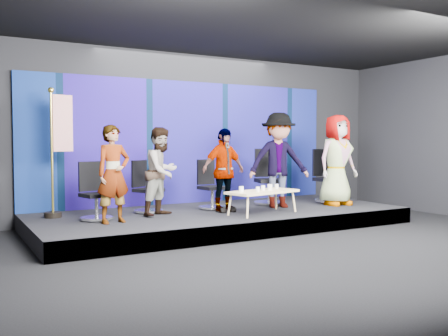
{
  "coord_description": "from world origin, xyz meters",
  "views": [
    {
      "loc": [
        -4.62,
        -5.78,
        1.61
      ],
      "look_at": [
        0.01,
        2.4,
        1.12
      ],
      "focal_mm": 40.0,
      "sensor_mm": 36.0,
      "label": 1
    }
  ],
  "objects_px": {
    "panelist_a": "(113,174)",
    "mug_b": "(258,189)",
    "flag_stand": "(58,149)",
    "panelist_c": "(223,170)",
    "panelist_b": "(162,171)",
    "chair_b": "(146,195)",
    "chair_a": "(95,201)",
    "panelist_e": "(337,160)",
    "chair_c": "(211,193)",
    "mug_c": "(263,188)",
    "mug_d": "(270,187)",
    "panelist_d": "(279,160)",
    "chair_d": "(268,186)",
    "coffee_table": "(263,192)",
    "mug_e": "(277,186)",
    "mug_a": "(241,189)",
    "chair_e": "(327,185)"
  },
  "relations": [
    {
      "from": "chair_b",
      "to": "chair_e",
      "type": "distance_m",
      "value": 4.04
    },
    {
      "from": "chair_c",
      "to": "flag_stand",
      "type": "height_order",
      "value": "flag_stand"
    },
    {
      "from": "panelist_d",
      "to": "mug_e",
      "type": "relative_size",
      "value": 22.04
    },
    {
      "from": "panelist_a",
      "to": "panelist_d",
      "type": "bearing_deg",
      "value": -7.86
    },
    {
      "from": "mug_b",
      "to": "chair_c",
      "type": "bearing_deg",
      "value": 106.24
    },
    {
      "from": "chair_c",
      "to": "mug_c",
      "type": "bearing_deg",
      "value": -67.95
    },
    {
      "from": "coffee_table",
      "to": "flag_stand",
      "type": "distance_m",
      "value": 3.7
    },
    {
      "from": "panelist_a",
      "to": "chair_c",
      "type": "xyz_separation_m",
      "value": [
        2.17,
        0.75,
        -0.48
      ]
    },
    {
      "from": "chair_a",
      "to": "mug_b",
      "type": "height_order",
      "value": "chair_a"
    },
    {
      "from": "chair_b",
      "to": "mug_b",
      "type": "height_order",
      "value": "chair_b"
    },
    {
      "from": "coffee_table",
      "to": "mug_c",
      "type": "relative_size",
      "value": 16.78
    },
    {
      "from": "flag_stand",
      "to": "mug_c",
      "type": "bearing_deg",
      "value": -33.47
    },
    {
      "from": "chair_b",
      "to": "panelist_e",
      "type": "xyz_separation_m",
      "value": [
        3.85,
        -0.9,
        0.62
      ]
    },
    {
      "from": "panelist_a",
      "to": "mug_e",
      "type": "distance_m",
      "value": 3.15
    },
    {
      "from": "chair_b",
      "to": "mug_c",
      "type": "height_order",
      "value": "chair_b"
    },
    {
      "from": "chair_a",
      "to": "panelist_b",
      "type": "distance_m",
      "value": 1.27
    },
    {
      "from": "panelist_a",
      "to": "chair_b",
      "type": "distance_m",
      "value": 1.33
    },
    {
      "from": "coffee_table",
      "to": "panelist_b",
      "type": "bearing_deg",
      "value": 157.09
    },
    {
      "from": "chair_a",
      "to": "panelist_e",
      "type": "bearing_deg",
      "value": -17.74
    },
    {
      "from": "chair_b",
      "to": "flag_stand",
      "type": "distance_m",
      "value": 1.77
    },
    {
      "from": "chair_d",
      "to": "mug_c",
      "type": "xyz_separation_m",
      "value": [
        -0.82,
        -1.01,
        0.08
      ]
    },
    {
      "from": "panelist_c",
      "to": "panelist_b",
      "type": "bearing_deg",
      "value": 165.91
    },
    {
      "from": "chair_c",
      "to": "panelist_d",
      "type": "xyz_separation_m",
      "value": [
        1.28,
        -0.49,
        0.63
      ]
    },
    {
      "from": "chair_a",
      "to": "mug_c",
      "type": "distance_m",
      "value": 3.0
    },
    {
      "from": "chair_b",
      "to": "mug_c",
      "type": "xyz_separation_m",
      "value": [
        1.85,
        -1.13,
        0.15
      ]
    },
    {
      "from": "panelist_a",
      "to": "chair_e",
      "type": "xyz_separation_m",
      "value": [
        4.9,
        0.45,
        -0.41
      ]
    },
    {
      "from": "mug_b",
      "to": "flag_stand",
      "type": "xyz_separation_m",
      "value": [
        -3.15,
        1.52,
        0.73
      ]
    },
    {
      "from": "panelist_b",
      "to": "mug_a",
      "type": "distance_m",
      "value": 1.45
    },
    {
      "from": "coffee_table",
      "to": "mug_c",
      "type": "height_order",
      "value": "mug_c"
    },
    {
      "from": "chair_b",
      "to": "panelist_b",
      "type": "xyz_separation_m",
      "value": [
        0.11,
        -0.49,
        0.47
      ]
    },
    {
      "from": "flag_stand",
      "to": "chair_c",
      "type": "bearing_deg",
      "value": -18.78
    },
    {
      "from": "chair_e",
      "to": "mug_d",
      "type": "distance_m",
      "value": 2.17
    },
    {
      "from": "chair_a",
      "to": "panelist_a",
      "type": "bearing_deg",
      "value": -81.06
    },
    {
      "from": "panelist_d",
      "to": "mug_c",
      "type": "height_order",
      "value": "panelist_d"
    },
    {
      "from": "chair_a",
      "to": "chair_b",
      "type": "distance_m",
      "value": 1.14
    },
    {
      "from": "panelist_c",
      "to": "coffee_table",
      "type": "height_order",
      "value": "panelist_c"
    },
    {
      "from": "chair_a",
      "to": "flag_stand",
      "type": "bearing_deg",
      "value": 113.54
    },
    {
      "from": "panelist_d",
      "to": "mug_b",
      "type": "relative_size",
      "value": 22.56
    },
    {
      "from": "panelist_b",
      "to": "mug_d",
      "type": "xyz_separation_m",
      "value": [
        1.87,
        -0.67,
        -0.31
      ]
    },
    {
      "from": "panelist_a",
      "to": "chair_b",
      "type": "xyz_separation_m",
      "value": [
        0.89,
        0.87,
        -0.48
      ]
    },
    {
      "from": "panelist_d",
      "to": "chair_b",
      "type": "bearing_deg",
      "value": -176.31
    },
    {
      "from": "chair_b",
      "to": "mug_b",
      "type": "xyz_separation_m",
      "value": [
        1.62,
        -1.29,
        0.15
      ]
    },
    {
      "from": "panelist_e",
      "to": "mug_a",
      "type": "xyz_separation_m",
      "value": [
        -2.52,
        -0.32,
        -0.46
      ]
    },
    {
      "from": "mug_d",
      "to": "flag_stand",
      "type": "relative_size",
      "value": 0.05
    },
    {
      "from": "chair_c",
      "to": "mug_a",
      "type": "bearing_deg",
      "value": -95.25
    },
    {
      "from": "mug_b",
      "to": "flag_stand",
      "type": "height_order",
      "value": "flag_stand"
    },
    {
      "from": "panelist_b",
      "to": "mug_e",
      "type": "height_order",
      "value": "panelist_b"
    },
    {
      "from": "panelist_b",
      "to": "chair_d",
      "type": "distance_m",
      "value": 2.61
    },
    {
      "from": "panelist_b",
      "to": "panelist_e",
      "type": "height_order",
      "value": "panelist_e"
    },
    {
      "from": "panelist_a",
      "to": "mug_b",
      "type": "xyz_separation_m",
      "value": [
        2.51,
        -0.42,
        -0.33
      ]
    }
  ]
}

